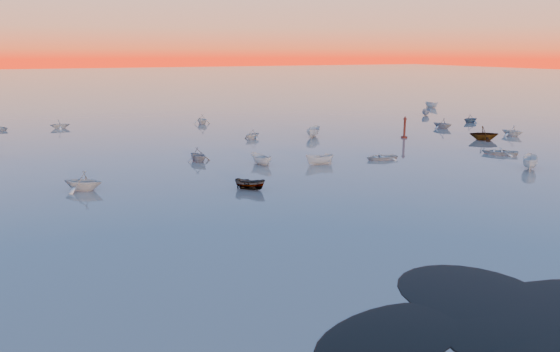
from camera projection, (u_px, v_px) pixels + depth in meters
ground at (158, 111)px, 118.17m from camera, size 600.00×600.00×0.00m
moored_fleet at (229, 144)px, 76.39m from camera, size 124.00×58.00×1.20m
boat_near_center at (529, 169)px, 60.69m from camera, size 4.00×4.26×1.42m
boat_near_right at (512, 136)px, 83.77m from camera, size 3.81×2.28×1.25m
channel_marker at (405, 129)px, 81.64m from camera, size 0.96×0.96×3.40m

